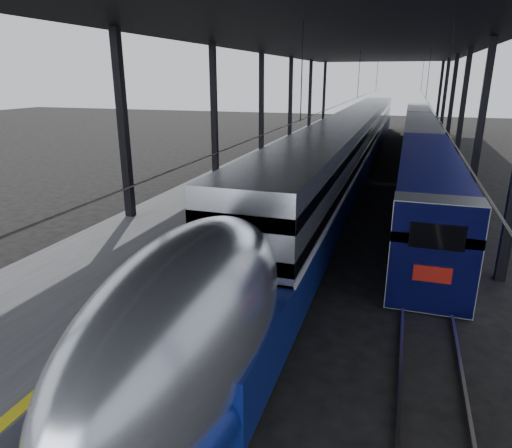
% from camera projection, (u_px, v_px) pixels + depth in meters
% --- Properties ---
extents(ground, '(160.00, 160.00, 0.00)m').
position_uv_depth(ground, '(202.00, 302.00, 14.98)').
color(ground, black).
rests_on(ground, ground).
extents(platform, '(6.00, 80.00, 1.00)m').
position_uv_depth(platform, '(271.00, 169.00, 33.94)').
color(platform, '#4C4C4F').
rests_on(platform, ground).
extents(yellow_strip, '(0.30, 80.00, 0.01)m').
position_uv_depth(yellow_strip, '(308.00, 164.00, 32.96)').
color(yellow_strip, yellow).
rests_on(yellow_strip, platform).
extents(rails, '(6.52, 80.00, 0.16)m').
position_uv_depth(rails, '(381.00, 182.00, 31.72)').
color(rails, slate).
rests_on(rails, ground).
extents(canopy, '(18.00, 75.00, 9.47)m').
position_uv_depth(canopy, '(351.00, 43.00, 29.70)').
color(canopy, black).
rests_on(canopy, ground).
extents(tgv_train, '(3.06, 65.20, 4.39)m').
position_uv_depth(tgv_train, '(351.00, 147.00, 34.23)').
color(tgv_train, silver).
rests_on(tgv_train, ground).
extents(second_train, '(2.62, 56.05, 3.60)m').
position_uv_depth(second_train, '(420.00, 142.00, 38.24)').
color(second_train, navy).
rests_on(second_train, ground).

